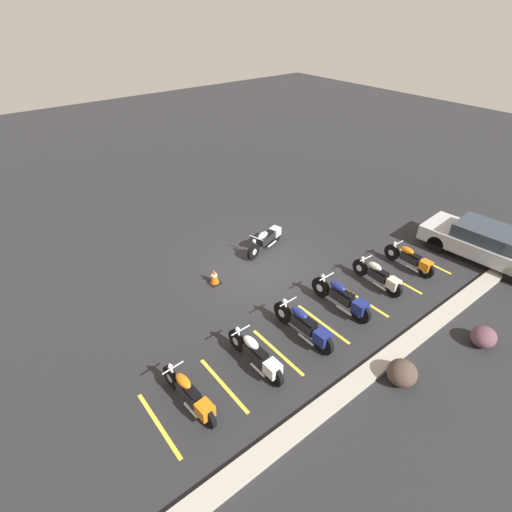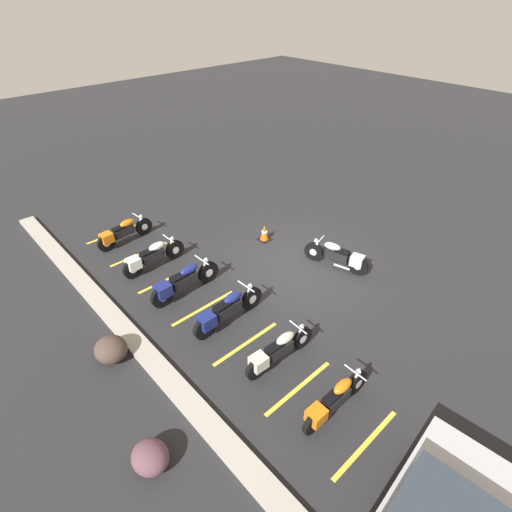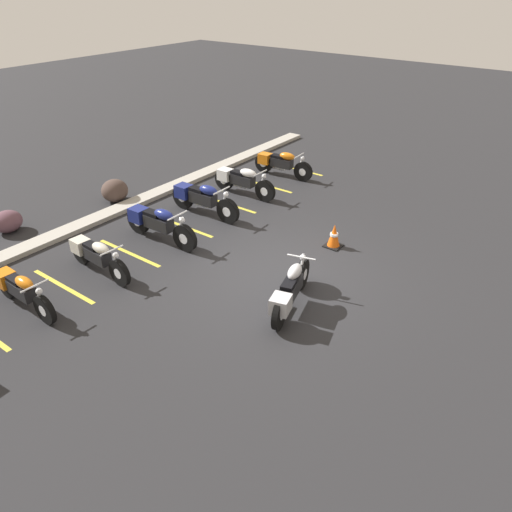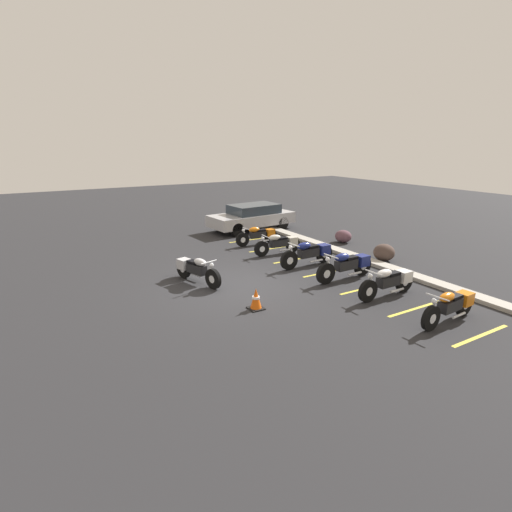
# 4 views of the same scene
# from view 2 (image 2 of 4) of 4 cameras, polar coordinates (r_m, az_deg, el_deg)

# --- Properties ---
(ground) EXTENTS (60.00, 60.00, 0.00)m
(ground) POSITION_cam_2_polar(r_m,az_deg,el_deg) (12.88, 5.88, -1.58)
(ground) COLOR #262628
(motorcycle_silver_featured) EXTENTS (2.08, 0.86, 0.84)m
(motorcycle_silver_featured) POSITION_cam_2_polar(r_m,az_deg,el_deg) (12.80, 11.77, -0.01)
(motorcycle_silver_featured) COLOR black
(motorcycle_silver_featured) RESTS_ON ground
(parked_bike_0) EXTENTS (0.57, 2.02, 0.79)m
(parked_bike_0) POSITION_cam_2_polar(r_m,az_deg,el_deg) (8.96, 11.07, -19.59)
(parked_bike_0) COLOR black
(parked_bike_0) RESTS_ON ground
(parked_bike_1) EXTENTS (0.58, 2.06, 0.81)m
(parked_bike_1) POSITION_cam_2_polar(r_m,az_deg,el_deg) (9.64, 3.04, -13.40)
(parked_bike_1) COLOR black
(parked_bike_1) RESTS_ON ground
(parked_bike_2) EXTENTS (0.64, 2.29, 0.90)m
(parked_bike_2) POSITION_cam_2_polar(r_m,az_deg,el_deg) (10.56, -4.36, -7.77)
(parked_bike_2) COLOR black
(parked_bike_2) RESTS_ON ground
(parked_bike_3) EXTENTS (0.65, 2.30, 0.91)m
(parked_bike_3) POSITION_cam_2_polar(r_m,az_deg,el_deg) (11.64, -10.50, -3.64)
(parked_bike_3) COLOR black
(parked_bike_3) RESTS_ON ground
(parked_bike_4) EXTENTS (0.61, 2.18, 0.86)m
(parked_bike_4) POSITION_cam_2_polar(r_m,az_deg,el_deg) (12.91, -14.79, -0.12)
(parked_bike_4) COLOR black
(parked_bike_4) RESTS_ON ground
(parked_bike_5) EXTENTS (0.59, 2.10, 0.83)m
(parked_bike_5) POSITION_cam_2_polar(r_m,az_deg,el_deg) (14.48, -18.57, 3.21)
(parked_bike_5) COLOR black
(parked_bike_5) RESTS_ON ground
(concrete_curb) EXTENTS (18.00, 0.50, 0.12)m
(concrete_curb) POSITION_cam_2_polar(r_m,az_deg,el_deg) (10.41, -15.37, -13.38)
(concrete_curb) COLOR #A8A399
(concrete_curb) RESTS_ON ground
(landscape_rock_0) EXTENTS (0.83, 0.76, 0.55)m
(landscape_rock_0) POSITION_cam_2_polar(r_m,az_deg,el_deg) (8.58, -14.87, -26.03)
(landscape_rock_0) COLOR brown
(landscape_rock_0) RESTS_ON ground
(landscape_rock_1) EXTENTS (1.01, 0.99, 0.65)m
(landscape_rock_1) POSITION_cam_2_polar(r_m,az_deg,el_deg) (10.41, -20.03, -12.44)
(landscape_rock_1) COLOR #493832
(landscape_rock_1) RESTS_ON ground
(traffic_cone) EXTENTS (0.40, 0.40, 0.59)m
(traffic_cone) POSITION_cam_2_polar(r_m,az_deg,el_deg) (14.02, 1.21, 3.31)
(traffic_cone) COLOR black
(traffic_cone) RESTS_ON ground
(stall_line_0) EXTENTS (0.10, 2.10, 0.00)m
(stall_line_0) POSITION_cam_2_polar(r_m,az_deg,el_deg) (9.06, 15.41, -24.47)
(stall_line_0) COLOR gold
(stall_line_0) RESTS_ON ground
(stall_line_1) EXTENTS (0.10, 2.10, 0.00)m
(stall_line_1) POSITION_cam_2_polar(r_m,az_deg,el_deg) (9.57, 6.12, -18.19)
(stall_line_1) COLOR gold
(stall_line_1) RESTS_ON ground
(stall_line_2) EXTENTS (0.10, 2.10, 0.00)m
(stall_line_2) POSITION_cam_2_polar(r_m,az_deg,el_deg) (10.38, -1.43, -12.38)
(stall_line_2) COLOR gold
(stall_line_2) RESTS_ON ground
(stall_line_3) EXTENTS (0.10, 2.10, 0.00)m
(stall_line_3) POSITION_cam_2_polar(r_m,az_deg,el_deg) (11.41, -7.49, -7.35)
(stall_line_3) COLOR gold
(stall_line_3) RESTS_ON ground
(stall_line_4) EXTENTS (0.10, 2.10, 0.00)m
(stall_line_4) POSITION_cam_2_polar(r_m,az_deg,el_deg) (12.63, -12.35, -3.16)
(stall_line_4) COLOR gold
(stall_line_4) RESTS_ON ground
(stall_line_5) EXTENTS (0.10, 2.10, 0.00)m
(stall_line_5) POSITION_cam_2_polar(r_m,az_deg,el_deg) (13.97, -16.29, 0.28)
(stall_line_5) COLOR gold
(stall_line_5) RESTS_ON ground
(stall_line_6) EXTENTS (0.10, 2.10, 0.00)m
(stall_line_6) POSITION_cam_2_polar(r_m,az_deg,el_deg) (15.41, -19.52, 3.10)
(stall_line_6) COLOR gold
(stall_line_6) RESTS_ON ground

